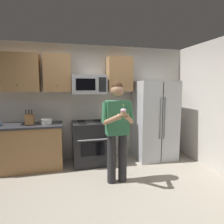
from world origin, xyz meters
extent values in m
plane|color=#9E9384|center=(0.00, 0.00, 0.00)|extent=(6.00, 6.00, 0.00)
cube|color=beige|center=(0.00, 1.75, 1.30)|extent=(4.40, 0.10, 2.60)
cube|color=beige|center=(2.25, 0.30, 1.30)|extent=(0.10, 4.40, 2.60)
cube|color=black|center=(-0.15, 1.36, 0.46)|extent=(0.76, 0.66, 0.92)
cube|color=black|center=(-0.15, 1.02, 0.42)|extent=(0.48, 0.01, 0.28)
cylinder|color=#99999E|center=(-0.15, 1.00, 0.62)|extent=(0.60, 0.03, 0.03)
cylinder|color=black|center=(-0.33, 1.22, 0.93)|extent=(0.18, 0.18, 0.01)
cylinder|color=black|center=(0.03, 1.22, 0.93)|extent=(0.18, 0.18, 0.01)
cylinder|color=black|center=(-0.33, 1.50, 0.93)|extent=(0.18, 0.18, 0.01)
cylinder|color=black|center=(0.03, 1.50, 0.93)|extent=(0.18, 0.18, 0.01)
cube|color=#9EA0A5|center=(-0.15, 1.48, 1.72)|extent=(0.74, 0.40, 0.40)
cube|color=black|center=(-0.24, 1.28, 1.72)|extent=(0.40, 0.01, 0.24)
cube|color=black|center=(0.11, 1.28, 1.72)|extent=(0.16, 0.01, 0.30)
cube|color=#B7BABF|center=(1.35, 1.32, 0.90)|extent=(0.90, 0.72, 1.80)
cylinder|color=gray|center=(1.30, 0.94, 1.00)|extent=(0.02, 0.02, 0.90)
cylinder|color=gray|center=(1.40, 0.94, 1.00)|extent=(0.02, 0.02, 0.90)
cube|color=black|center=(1.35, 0.95, 0.90)|extent=(0.01, 0.01, 1.74)
cube|color=#9E7247|center=(-1.55, 1.53, 1.95)|extent=(0.80, 0.34, 0.76)
sphere|color=brown|center=(-1.55, 1.35, 1.70)|extent=(0.03, 0.03, 0.03)
cube|color=#9E7247|center=(-0.80, 1.53, 1.95)|extent=(0.55, 0.34, 0.76)
sphere|color=brown|center=(-0.80, 1.35, 1.70)|extent=(0.03, 0.03, 0.03)
cube|color=#9E7247|center=(0.55, 1.53, 1.95)|extent=(0.55, 0.34, 0.76)
sphere|color=brown|center=(0.55, 1.35, 1.70)|extent=(0.03, 0.03, 0.03)
cube|color=#9E7247|center=(-1.45, 1.38, 0.44)|extent=(1.40, 0.62, 0.88)
cube|color=#2D2D33|center=(-1.45, 1.38, 0.90)|extent=(1.44, 0.66, 0.04)
cube|color=brown|center=(-1.36, 1.33, 1.03)|extent=(0.16, 0.15, 0.24)
cylinder|color=black|center=(-1.41, 1.31, 1.19)|extent=(0.02, 0.04, 0.09)
cylinder|color=black|center=(-1.36, 1.31, 1.19)|extent=(0.02, 0.04, 0.09)
cylinder|color=black|center=(-1.30, 1.31, 1.19)|extent=(0.02, 0.04, 0.09)
cylinder|color=white|center=(-1.05, 1.36, 0.97)|extent=(0.22, 0.22, 0.10)
torus|color=white|center=(-1.05, 1.36, 1.02)|extent=(0.23, 0.23, 0.01)
cylinder|color=#262628|center=(0.08, 0.40, 0.43)|extent=(0.15, 0.15, 0.86)
cylinder|color=#262628|center=(0.28, 0.40, 0.43)|extent=(0.15, 0.15, 0.86)
cube|color=#33724C|center=(0.18, 0.40, 1.15)|extent=(0.38, 0.22, 0.58)
sphere|color=#A37556|center=(0.18, 0.40, 1.61)|extent=(0.22, 0.22, 0.22)
sphere|color=#382314|center=(0.18, 0.41, 1.66)|extent=(0.20, 0.20, 0.20)
cylinder|color=#33724C|center=(-0.04, 0.37, 1.25)|extent=(0.15, 0.18, 0.35)
cylinder|color=#A37556|center=(0.03, 0.21, 1.15)|extent=(0.26, 0.33, 0.21)
sphere|color=#A37556|center=(0.12, 0.08, 1.22)|extent=(0.09, 0.09, 0.09)
cylinder|color=#33724C|center=(0.41, 0.37, 1.25)|extent=(0.15, 0.18, 0.35)
cylinder|color=#A37556|center=(0.33, 0.21, 1.15)|extent=(0.26, 0.33, 0.21)
sphere|color=#A37556|center=(0.24, 0.08, 1.22)|extent=(0.09, 0.09, 0.09)
cylinder|color=#A87F56|center=(0.18, 0.06, 1.26)|extent=(0.08, 0.08, 0.06)
ellipsoid|color=#F2B2CC|center=(0.18, 0.06, 1.31)|extent=(0.09, 0.09, 0.06)
cylinder|color=#4CBF66|center=(0.18, 0.06, 1.36)|extent=(0.01, 0.01, 0.06)
ellipsoid|color=#FFD159|center=(0.18, 0.06, 1.40)|extent=(0.01, 0.01, 0.02)
camera|label=1|loc=(-0.70, -2.70, 1.67)|focal=30.79mm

